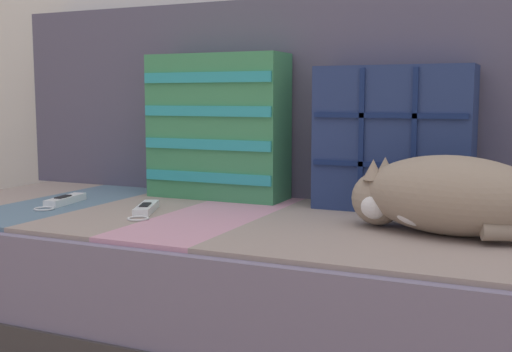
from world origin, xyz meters
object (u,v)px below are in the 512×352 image
(sleeping_cat, at_px, (441,196))
(game_remote_near, at_px, (64,201))
(throw_pillow_quilted, at_px, (393,139))
(couch, at_px, (312,295))
(game_remote_far, at_px, (146,209))
(throw_pillow_striped, at_px, (218,127))

(sleeping_cat, distance_m, game_remote_near, 0.94)
(sleeping_cat, bearing_deg, throw_pillow_quilted, 122.49)
(couch, height_order, game_remote_far, game_remote_far)
(sleeping_cat, bearing_deg, game_remote_far, -176.16)
(throw_pillow_striped, height_order, game_remote_far, throw_pillow_striped)
(couch, distance_m, throw_pillow_striped, 0.53)
(throw_pillow_striped, bearing_deg, game_remote_far, -100.08)
(couch, relative_size, throw_pillow_striped, 5.52)
(throw_pillow_striped, xyz_separation_m, game_remote_far, (-0.05, -0.28, -0.18))
(game_remote_far, bearing_deg, couch, 13.58)
(throw_pillow_striped, relative_size, game_remote_far, 1.97)
(throw_pillow_striped, bearing_deg, game_remote_near, -140.01)
(sleeping_cat, bearing_deg, game_remote_near, -178.26)
(couch, relative_size, game_remote_far, 10.85)
(throw_pillow_quilted, distance_m, game_remote_near, 0.84)
(couch, distance_m, sleeping_cat, 0.39)
(game_remote_near, xyz_separation_m, game_remote_far, (0.26, -0.02, 0.00))
(throw_pillow_quilted, distance_m, game_remote_far, 0.62)
(throw_pillow_quilted, bearing_deg, throw_pillow_striped, -179.95)
(couch, distance_m, game_remote_near, 0.68)
(couch, height_order, game_remote_near, game_remote_near)
(game_remote_near, bearing_deg, couch, 6.74)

